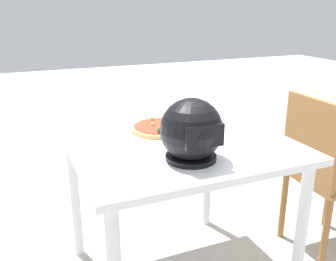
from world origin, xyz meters
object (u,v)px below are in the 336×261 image
dining_table (175,158)px  motorcycle_helmet (192,131)px  chair_side (321,169)px  pizza (162,127)px

dining_table → motorcycle_helmet: size_ratio=3.91×
motorcycle_helmet → chair_side: size_ratio=0.27×
dining_table → pizza: size_ratio=3.26×
pizza → chair_side: chair_side is taller
dining_table → chair_side: chair_side is taller
dining_table → chair_side: size_ratio=1.04×
dining_table → pizza: bearing=-71.7°
pizza → motorcycle_helmet: bearing=86.8°
dining_table → pizza: (0.03, -0.09, 0.12)m
chair_side → dining_table: bearing=-5.2°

